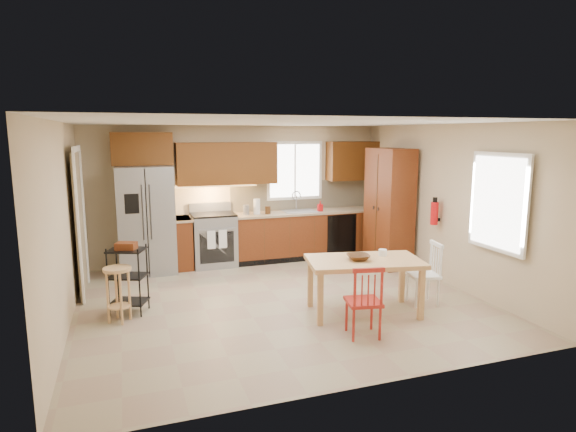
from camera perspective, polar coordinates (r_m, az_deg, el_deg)
The scene contains 33 objects.
floor at distance 6.96m, azimuth -0.88°, elevation -10.02°, with size 5.50×5.50×0.00m, color tan.
ceiling at distance 6.55m, azimuth -0.94°, elevation 11.03°, with size 5.50×5.00×0.02m, color silver.
wall_back at distance 9.03m, azimuth -5.86°, elevation 2.67°, with size 5.50×0.02×2.50m, color #CCB793.
wall_front at distance 4.38m, azimuth 9.33°, elevation -4.97°, with size 5.50×0.02×2.50m, color #CCB793.
wall_left at distance 6.36m, azimuth -25.17°, elevation -1.18°, with size 0.02×5.00×2.50m, color #CCB793.
wall_right at distance 7.93m, azimuth 18.35°, elevation 1.25°, with size 0.02×5.00×2.50m, color #CCB793.
refrigerator at distance 8.48m, azimuth -16.48°, elevation -0.46°, with size 0.92×0.75×1.82m, color gray.
range_stove at distance 8.75m, azimuth -8.81°, elevation -2.87°, with size 0.76×0.63×0.92m, color gray.
base_cabinet_narrow at distance 8.69m, azimuth -12.40°, elevation -3.14°, with size 0.30×0.60×0.90m, color #622B12.
base_cabinet_run at distance 9.25m, azimuth 2.46°, elevation -2.13°, with size 2.92×0.60×0.90m, color #622B12.
dishwasher at distance 9.21m, azimuth 6.37°, elevation -2.24°, with size 0.60×0.02×0.78m, color black.
backsplash at distance 9.40m, azimuth 1.86°, elevation 2.54°, with size 2.92×0.03×0.55m, color beige.
upper_over_fridge at distance 8.56m, azimuth -16.93°, elevation 7.63°, with size 1.00×0.35×0.55m, color #5C310F.
upper_left_block at distance 8.75m, azimuth -7.26°, elevation 6.21°, with size 1.80×0.35×0.75m, color #5C310F.
upper_right_block at distance 9.58m, azimuth 7.64°, elevation 6.50°, with size 1.00×0.35×0.75m, color #5C310F.
window_back at distance 9.28m, azimuth 0.79°, elevation 5.40°, with size 1.12×0.04×1.12m, color white.
sink at distance 9.11m, azimuth 1.37°, elevation 0.31°, with size 0.62×0.46×0.16m, color gray.
undercab_glow at distance 8.70m, azimuth -9.11°, elevation 3.53°, with size 1.60×0.30×0.01m, color #FFBF66.
soap_bottle at distance 9.14m, azimuth 3.83°, elevation 1.18°, with size 0.09×0.09×0.19m, color red.
paper_towel at distance 8.78m, azimuth -3.72°, elevation 1.12°, with size 0.12×0.12×0.28m, color white.
canister_steel at distance 8.74m, azimuth -4.98°, elevation 0.73°, with size 0.11×0.11×0.18m, color gray.
canister_wood at distance 8.82m, azimuth -2.41°, elevation 0.71°, with size 0.10×0.10×0.14m, color #4A2D13.
pantry at distance 8.76m, azimuth 11.87°, elevation 0.98°, with size 0.50×0.95×2.10m, color #622B12.
fire_extinguisher at distance 8.00m, azimuth 16.96°, elevation 0.30°, with size 0.12×0.12×0.36m, color red.
window_right at distance 6.98m, azimuth 23.67°, elevation 1.49°, with size 0.04×1.02×1.32m, color white.
doorway at distance 7.66m, azimuth -23.48°, elevation -0.86°, with size 0.04×0.95×2.10m, color #8C7A59.
dining_table at distance 6.49m, azimuth 8.96°, elevation -8.28°, with size 1.47×0.83×0.72m, color tan, non-canonical shape.
chair_red at distance 5.77m, azimuth 8.92°, elevation -9.84°, with size 0.40×0.40×0.86m, color #A22119, non-canonical shape.
chair_white at distance 6.99m, azimuth 15.73°, elevation -6.59°, with size 0.40×0.40×0.86m, color white, non-canonical shape.
table_bowl at distance 6.34m, azimuth 8.31°, elevation -5.23°, with size 0.30×0.30×0.07m, color #4A2D13.
table_jar at distance 6.61m, azimuth 11.15°, elevation -4.45°, with size 0.10×0.10×0.12m, color white.
bar_stool at distance 6.49m, azimuth -19.44°, elevation -8.78°, with size 0.34×0.34×0.71m, color tan, non-canonical shape.
utility_cart at distance 6.73m, azimuth -18.42°, elevation -7.17°, with size 0.45×0.35×0.90m, color black, non-canonical shape.
Camera 1 is at (-2.03, -6.22, 2.35)m, focal length 30.00 mm.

